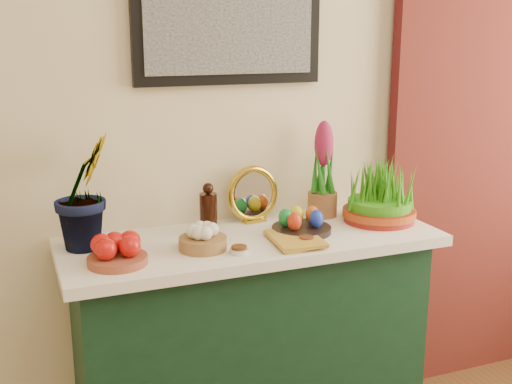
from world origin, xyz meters
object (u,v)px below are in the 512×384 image
(book, at_px, (273,241))
(hyacinth_green, at_px, (83,173))
(mirror, at_px, (253,195))
(sideboard, at_px, (251,349))
(wheatgrass_sabzeh, at_px, (380,196))

(book, bearing_deg, hyacinth_green, 165.35)
(mirror, bearing_deg, sideboard, -113.34)
(sideboard, height_order, hyacinth_green, hyacinth_green)
(hyacinth_green, relative_size, wheatgrass_sabzeh, 1.84)
(hyacinth_green, bearing_deg, wheatgrass_sabzeh, -44.60)
(hyacinth_green, height_order, mirror, hyacinth_green)
(sideboard, relative_size, hyacinth_green, 2.43)
(hyacinth_green, height_order, book, hyacinth_green)
(sideboard, xyz_separation_m, wheatgrass_sabzeh, (0.54, -0.01, 0.57))
(hyacinth_green, bearing_deg, sideboard, -48.47)
(sideboard, bearing_deg, hyacinth_green, 170.98)
(book, bearing_deg, wheatgrass_sabzeh, 17.76)
(hyacinth_green, bearing_deg, book, -59.01)
(sideboard, bearing_deg, wheatgrass_sabzeh, -0.97)
(hyacinth_green, relative_size, mirror, 2.33)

